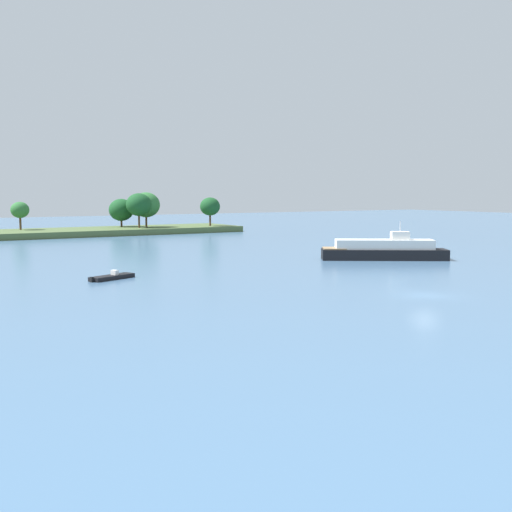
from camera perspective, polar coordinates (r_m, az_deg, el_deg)
ground_plane at (r=59.73m, az=14.79°, el=-3.40°), size 400.00×400.00×0.00m
treeline_island at (r=139.99m, az=-18.27°, el=2.60°), size 91.36×16.69×9.11m
fishing_skiff at (r=69.94m, az=-12.67°, el=-1.83°), size 5.47×3.49×0.94m
white_riverboat at (r=89.54m, az=11.29°, el=0.52°), size 16.22×12.53×5.25m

